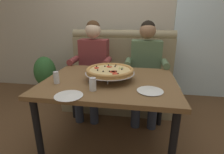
# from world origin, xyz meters

# --- Properties ---
(ground_plane) EXTENTS (16.00, 16.00, 0.00)m
(ground_plane) POSITION_xyz_m (0.00, 0.00, 0.00)
(ground_plane) COLOR brown
(back_wall_with_window) EXTENTS (6.00, 0.12, 2.80)m
(back_wall_with_window) POSITION_xyz_m (0.00, 1.53, 1.40)
(back_wall_with_window) COLOR #BCB29E
(back_wall_with_window) RESTS_ON ground_plane
(window_panel) EXTENTS (1.10, 0.02, 2.80)m
(window_panel) POSITION_xyz_m (1.36, 1.45, 1.40)
(window_panel) COLOR white
(window_panel) RESTS_ON ground_plane
(booth_bench) EXTENTS (1.62, 0.78, 1.13)m
(booth_bench) POSITION_xyz_m (0.00, 0.96, 0.40)
(booth_bench) COLOR #998966
(booth_bench) RESTS_ON ground_plane
(dining_table) EXTENTS (1.27, 0.98, 0.72)m
(dining_table) POSITION_xyz_m (0.00, 0.00, 0.64)
(dining_table) COLOR brown
(dining_table) RESTS_ON ground_plane
(diner_left) EXTENTS (0.54, 0.64, 1.27)m
(diner_left) POSITION_xyz_m (-0.36, 0.69, 0.71)
(diner_left) COLOR #2D3342
(diner_left) RESTS_ON ground_plane
(diner_right) EXTENTS (0.54, 0.64, 1.27)m
(diner_right) POSITION_xyz_m (0.36, 0.69, 0.71)
(diner_right) COLOR #2D3342
(diner_right) RESTS_ON ground_plane
(pizza) EXTENTS (0.48, 0.48, 0.13)m
(pizza) POSITION_xyz_m (-0.00, 0.01, 0.82)
(pizza) COLOR silver
(pizza) RESTS_ON dining_table
(shaker_oregano) EXTENTS (0.05, 0.05, 0.11)m
(shaker_oregano) POSITION_xyz_m (-0.47, -0.17, 0.77)
(shaker_oregano) COLOR white
(shaker_oregano) RESTS_ON dining_table
(shaker_pepper_flakes) EXTENTS (0.06, 0.06, 0.11)m
(shaker_pepper_flakes) POSITION_xyz_m (-0.09, -0.28, 0.77)
(shaker_pepper_flakes) COLOR white
(shaker_pepper_flakes) RESTS_ON dining_table
(plate_near_left) EXTENTS (0.22, 0.22, 0.02)m
(plate_near_left) POSITION_xyz_m (0.38, -0.23, 0.73)
(plate_near_left) COLOR white
(plate_near_left) RESTS_ON dining_table
(plate_near_right) EXTENTS (0.22, 0.22, 0.02)m
(plate_near_right) POSITION_xyz_m (-0.25, -0.42, 0.73)
(plate_near_right) COLOR white
(plate_near_right) RESTS_ON dining_table
(patio_chair) EXTENTS (0.43, 0.43, 0.86)m
(patio_chair) POSITION_xyz_m (1.60, 2.05, 0.52)
(patio_chair) COLOR black
(patio_chair) RESTS_ON ground_plane
(potted_plant) EXTENTS (0.36, 0.36, 0.70)m
(potted_plant) POSITION_xyz_m (-1.29, 1.02, 0.39)
(potted_plant) COLOR brown
(potted_plant) RESTS_ON ground_plane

